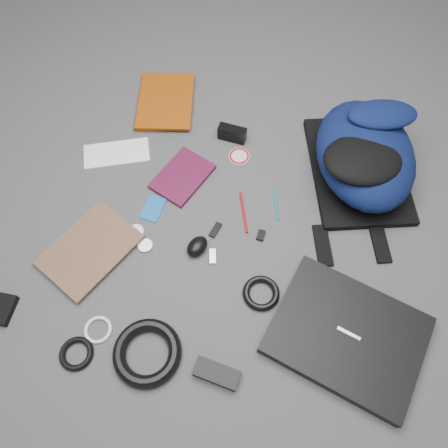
% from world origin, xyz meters
% --- Properties ---
extents(ground, '(4.00, 4.00, 0.00)m').
position_xyz_m(ground, '(0.00, 0.00, 0.00)').
color(ground, '#4F4F51').
rests_on(ground, ground).
extents(backpack, '(0.45, 0.56, 0.20)m').
position_xyz_m(backpack, '(0.41, 0.30, 0.10)').
color(backpack, black).
rests_on(backpack, ground).
extents(laptop, '(0.48, 0.42, 0.04)m').
position_xyz_m(laptop, '(0.41, -0.28, 0.02)').
color(laptop, black).
rests_on(laptop, ground).
extents(textbook_red, '(0.25, 0.31, 0.03)m').
position_xyz_m(textbook_red, '(-0.42, 0.45, 0.02)').
color(textbook_red, '#833407').
rests_on(textbook_red, ground).
extents(comic_book, '(0.32, 0.35, 0.02)m').
position_xyz_m(comic_book, '(-0.48, -0.12, 0.01)').
color(comic_book, orange).
rests_on(comic_book, ground).
extents(envelope, '(0.25, 0.18, 0.00)m').
position_xyz_m(envelope, '(-0.43, 0.21, 0.00)').
color(envelope, white).
rests_on(envelope, ground).
extents(dvd_case, '(0.21, 0.24, 0.02)m').
position_xyz_m(dvd_case, '(-0.18, 0.16, 0.01)').
color(dvd_case, '#400C24').
rests_on(dvd_case, ground).
extents(compact_camera, '(0.10, 0.05, 0.06)m').
position_xyz_m(compact_camera, '(-0.04, 0.36, 0.03)').
color(compact_camera, black).
rests_on(compact_camera, ground).
extents(sticker_disc, '(0.10, 0.10, 0.00)m').
position_xyz_m(sticker_disc, '(-0.00, 0.28, 0.00)').
color(sticker_disc, white).
rests_on(sticker_disc, ground).
extents(pen_teal, '(0.04, 0.12, 0.01)m').
position_xyz_m(pen_teal, '(0.15, 0.12, 0.00)').
color(pen_teal, '#0E7F7D').
rests_on(pen_teal, ground).
extents(pen_red, '(0.06, 0.15, 0.01)m').
position_xyz_m(pen_red, '(0.05, 0.06, 0.00)').
color(pen_red, '#B30D11').
rests_on(pen_red, ground).
extents(id_badge, '(0.07, 0.10, 0.00)m').
position_xyz_m(id_badge, '(-0.24, 0.02, 0.00)').
color(id_badge, '#175FAC').
rests_on(id_badge, ground).
extents(usb_black, '(0.03, 0.06, 0.01)m').
position_xyz_m(usb_black, '(-0.02, -0.02, 0.00)').
color(usb_black, black).
rests_on(usb_black, ground).
extents(usb_silver, '(0.03, 0.05, 0.01)m').
position_xyz_m(usb_silver, '(-0.01, -0.11, 0.00)').
color(usb_silver, '#B1B0B3').
rests_on(usb_silver, ground).
extents(key_fob, '(0.03, 0.04, 0.01)m').
position_xyz_m(key_fob, '(0.12, -0.01, 0.01)').
color(key_fob, black).
rests_on(key_fob, ground).
extents(mouse, '(0.08, 0.09, 0.04)m').
position_xyz_m(mouse, '(-0.07, -0.09, 0.02)').
color(mouse, black).
rests_on(mouse, ground).
extents(headphone_left, '(0.07, 0.07, 0.01)m').
position_xyz_m(headphone_left, '(-0.27, -0.08, 0.01)').
color(headphone_left, silver).
rests_on(headphone_left, ground).
extents(headphone_right, '(0.06, 0.06, 0.01)m').
position_xyz_m(headphone_right, '(-0.23, -0.12, 0.01)').
color(headphone_right, silver).
rests_on(headphone_right, ground).
extents(cable_coil, '(0.12, 0.12, 0.02)m').
position_xyz_m(cable_coil, '(0.15, -0.20, 0.01)').
color(cable_coil, black).
rests_on(cable_coil, ground).
extents(power_brick, '(0.13, 0.07, 0.03)m').
position_xyz_m(power_brick, '(0.07, -0.45, 0.02)').
color(power_brick, black).
rests_on(power_brick, ground).
extents(power_cord_coil, '(0.24, 0.24, 0.04)m').
position_xyz_m(power_cord_coil, '(-0.13, -0.44, 0.02)').
color(power_cord_coil, black).
rests_on(power_cord_coil, ground).
extents(earbud_coil, '(0.11, 0.11, 0.02)m').
position_xyz_m(earbud_coil, '(-0.32, -0.48, 0.01)').
color(earbud_coil, black).
rests_on(earbud_coil, ground).
extents(white_cable_coil, '(0.10, 0.10, 0.01)m').
position_xyz_m(white_cable_coil, '(-0.29, -0.40, 0.01)').
color(white_cable_coil, white).
rests_on(white_cable_coil, ground).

